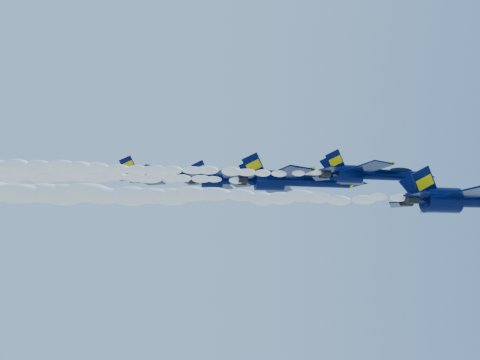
{
  "coord_description": "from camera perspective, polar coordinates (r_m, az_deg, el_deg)",
  "views": [
    {
      "loc": [
        -18.95,
        -67.39,
        134.89
      ],
      "look_at": [
        -8.93,
        6.74,
        153.95
      ],
      "focal_mm": 40.0,
      "sensor_mm": 36.0,
      "label": 1
    }
  ],
  "objects": [
    {
      "name": "smoke_trail_jet_lead",
      "position": [
        59.16,
        -4.07,
        -1.73
      ],
      "size": [
        47.21,
        2.5,
        2.25
      ],
      "primitive_type": "ellipsoid",
      "color": "white"
    },
    {
      "name": "jet_third",
      "position": [
        77.74,
        5.93,
        -0.04
      ],
      "size": [
        19.43,
        15.94,
        7.22
      ],
      "color": "black"
    },
    {
      "name": "jet_second",
      "position": [
        74.24,
        13.84,
        0.6
      ],
      "size": [
        16.24,
        13.32,
        6.03
      ],
      "color": "black"
    },
    {
      "name": "smoke_trail_jet_second",
      "position": [
        69.16,
        -10.42,
        1.12
      ],
      "size": [
        47.21,
        2.07,
        1.86
      ],
      "primitive_type": "ellipsoid",
      "color": "white"
    },
    {
      "name": "smoke_trail_jet_third",
      "position": [
        76.78,
        -17.89,
        0.39
      ],
      "size": [
        47.21,
        2.48,
        2.23
      ],
      "primitive_type": "ellipsoid",
      "color": "white"
    },
    {
      "name": "jet_fourth",
      "position": [
        85.74,
        -0.93,
        -0.03
      ],
      "size": [
        15.71,
        12.89,
        5.84
      ],
      "color": "black"
    },
    {
      "name": "jet_lead",
      "position": [
        69.02,
        23.51,
        -1.97
      ],
      "size": [
        19.65,
        16.12,
        7.3
      ],
      "color": "black"
    },
    {
      "name": "smoke_trail_jet_fourth",
      "position": [
        87.53,
        -21.05,
        0.34
      ],
      "size": [
        47.21,
        2.0,
        1.8
      ],
      "primitive_type": "ellipsoid",
      "color": "white"
    },
    {
      "name": "jet_fifth",
      "position": [
        93.67,
        -8.52,
        0.46
      ],
      "size": [
        16.87,
        13.84,
        6.27
      ],
      "color": "black"
    }
  ]
}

